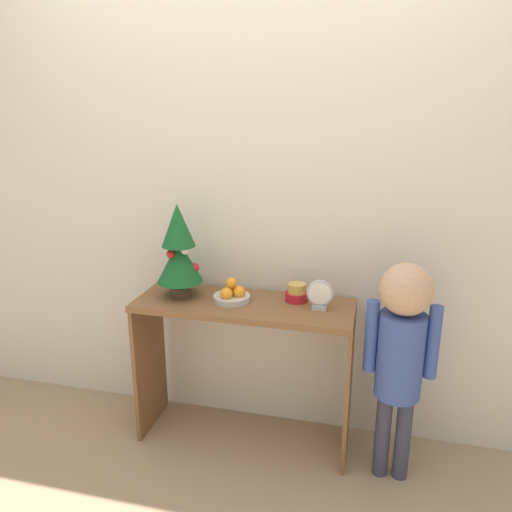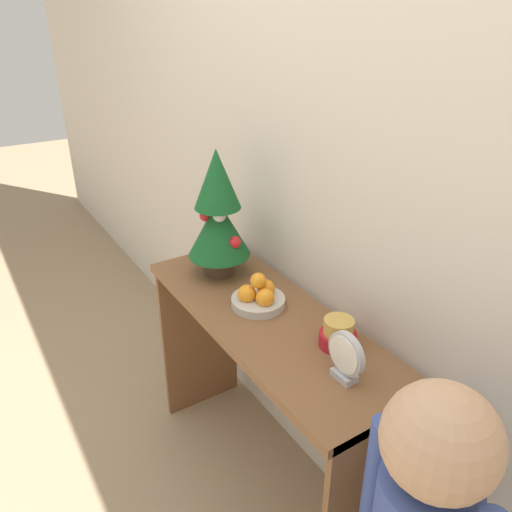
{
  "view_description": "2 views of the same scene",
  "coord_description": "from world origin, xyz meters",
  "px_view_note": "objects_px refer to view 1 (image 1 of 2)",
  "views": [
    {
      "loc": [
        0.59,
        -1.95,
        1.65
      ],
      "look_at": [
        0.05,
        0.22,
        0.97
      ],
      "focal_mm": 35.0,
      "sensor_mm": 36.0,
      "label": 1
    },
    {
      "loc": [
        1.1,
        -0.56,
        1.63
      ],
      "look_at": [
        -0.04,
        0.17,
        0.94
      ],
      "focal_mm": 35.0,
      "sensor_mm": 36.0,
      "label": 2
    }
  ],
  "objects_px": {
    "desk_clock": "(320,295)",
    "child_figure": "(401,343)",
    "fruit_bowl": "(232,294)",
    "singing_bowl": "(297,293)",
    "mini_tree": "(179,251)"
  },
  "relations": [
    {
      "from": "fruit_bowl",
      "to": "desk_clock",
      "type": "distance_m",
      "value": 0.42
    },
    {
      "from": "singing_bowl",
      "to": "child_figure",
      "type": "relative_size",
      "value": 0.11
    },
    {
      "from": "desk_clock",
      "to": "child_figure",
      "type": "distance_m",
      "value": 0.41
    },
    {
      "from": "mini_tree",
      "to": "fruit_bowl",
      "type": "xyz_separation_m",
      "value": [
        0.26,
        -0.0,
        -0.2
      ]
    },
    {
      "from": "desk_clock",
      "to": "fruit_bowl",
      "type": "bearing_deg",
      "value": 179.42
    },
    {
      "from": "desk_clock",
      "to": "child_figure",
      "type": "height_order",
      "value": "child_figure"
    },
    {
      "from": "desk_clock",
      "to": "mini_tree",
      "type": "bearing_deg",
      "value": 179.56
    },
    {
      "from": "desk_clock",
      "to": "child_figure",
      "type": "relative_size",
      "value": 0.14
    },
    {
      "from": "fruit_bowl",
      "to": "desk_clock",
      "type": "bearing_deg",
      "value": -0.58
    },
    {
      "from": "singing_bowl",
      "to": "desk_clock",
      "type": "relative_size",
      "value": 0.77
    },
    {
      "from": "mini_tree",
      "to": "singing_bowl",
      "type": "bearing_deg",
      "value": 7.61
    },
    {
      "from": "mini_tree",
      "to": "fruit_bowl",
      "type": "distance_m",
      "value": 0.33
    },
    {
      "from": "fruit_bowl",
      "to": "desk_clock",
      "type": "xyz_separation_m",
      "value": [
        0.42,
        -0.0,
        0.04
      ]
    },
    {
      "from": "fruit_bowl",
      "to": "child_figure",
      "type": "relative_size",
      "value": 0.17
    },
    {
      "from": "mini_tree",
      "to": "singing_bowl",
      "type": "distance_m",
      "value": 0.6
    }
  ]
}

